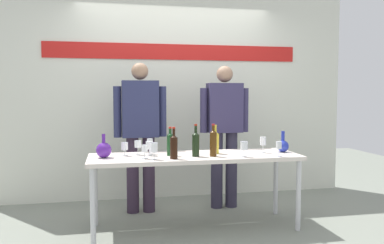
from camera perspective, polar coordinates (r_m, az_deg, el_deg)
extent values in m
plane|color=gray|center=(4.21, 0.42, -14.93)|extent=(10.00, 10.00, 0.00)
cube|color=silver|center=(5.27, -2.55, 5.52)|extent=(4.70, 0.10, 3.00)
cube|color=red|center=(5.24, -2.46, 10.00)|extent=(3.29, 0.01, 0.20)
cube|color=silver|center=(4.03, 0.43, -5.03)|extent=(2.12, 0.66, 0.04)
cylinder|color=silver|center=(3.76, -14.03, -11.73)|extent=(0.05, 0.05, 0.71)
cylinder|color=silver|center=(4.17, 15.01, -10.14)|extent=(0.05, 0.05, 0.71)
cylinder|color=silver|center=(4.29, -13.71, -9.69)|extent=(0.05, 0.05, 0.71)
cylinder|color=silver|center=(4.66, 11.91, -8.56)|extent=(0.05, 0.05, 0.71)
sphere|color=#51208D|center=(3.93, -12.54, -3.97)|extent=(0.15, 0.15, 0.15)
cylinder|color=#51208D|center=(3.92, -12.56, -2.35)|extent=(0.03, 0.03, 0.09)
sphere|color=#2230A1|center=(4.32, 12.89, -3.41)|extent=(0.13, 0.13, 0.13)
cylinder|color=#2230A1|center=(4.30, 12.91, -1.99)|extent=(0.04, 0.04, 0.11)
cylinder|color=#322437|center=(4.65, -8.50, -7.51)|extent=(0.14, 0.14, 0.88)
cylinder|color=#322437|center=(4.66, -6.21, -7.46)|extent=(0.14, 0.14, 0.88)
cube|color=#282C50|center=(4.56, -7.44, 1.88)|extent=(0.41, 0.22, 0.64)
cylinder|color=#282C50|center=(4.55, -10.65, 1.44)|extent=(0.09, 0.09, 0.58)
cylinder|color=#282C50|center=(4.59, -4.25, 1.52)|extent=(0.09, 0.09, 0.58)
sphere|color=#967156|center=(4.57, -7.49, 7.23)|extent=(0.19, 0.19, 0.19)
cylinder|color=#2D293E|center=(4.80, 3.57, -6.89)|extent=(0.14, 0.14, 0.91)
cylinder|color=#2D293E|center=(4.85, 5.66, -6.79)|extent=(0.14, 0.14, 0.91)
cube|color=#322D4F|center=(4.74, 4.68, 2.05)|extent=(0.40, 0.22, 0.58)
cylinder|color=#322D4F|center=(4.68, 1.71, 1.68)|extent=(0.09, 0.09, 0.52)
cylinder|color=#322D4F|center=(4.82, 7.55, 1.72)|extent=(0.09, 0.09, 0.52)
sphere|color=#99745B|center=(4.74, 4.71, 6.86)|extent=(0.19, 0.19, 0.19)
cylinder|color=gold|center=(4.12, 3.37, -3.11)|extent=(0.08, 0.08, 0.20)
cone|color=gold|center=(4.11, 3.37, -1.51)|extent=(0.08, 0.08, 0.03)
cylinder|color=gold|center=(4.11, 3.37, -1.17)|extent=(0.03, 0.03, 0.08)
cylinder|color=gold|center=(4.10, 3.38, -0.53)|extent=(0.03, 0.03, 0.02)
cylinder|color=#462A0C|center=(3.93, 3.07, -3.23)|extent=(0.07, 0.07, 0.24)
cone|color=#462A0C|center=(3.91, 3.07, -1.33)|extent=(0.07, 0.07, 0.03)
cylinder|color=#462A0C|center=(3.91, 3.07, -1.00)|extent=(0.03, 0.03, 0.07)
cylinder|color=#AE2322|center=(3.91, 3.08, -0.37)|extent=(0.03, 0.03, 0.02)
cylinder|color=black|center=(3.78, -2.62, -3.77)|extent=(0.07, 0.07, 0.20)
cone|color=black|center=(3.77, -2.62, -2.04)|extent=(0.07, 0.07, 0.03)
cylinder|color=black|center=(3.76, -2.63, -1.59)|extent=(0.03, 0.03, 0.08)
cylinder|color=red|center=(3.76, -2.63, -0.83)|extent=(0.03, 0.03, 0.02)
cylinder|color=black|center=(3.92, 0.54, -3.39)|extent=(0.07, 0.07, 0.22)
cone|color=black|center=(3.91, 0.54, -1.64)|extent=(0.07, 0.07, 0.03)
cylinder|color=black|center=(3.90, 0.54, -1.18)|extent=(0.03, 0.03, 0.09)
cylinder|color=#A92715|center=(3.90, 0.54, -0.41)|extent=(0.03, 0.03, 0.02)
cylinder|color=#17401B|center=(3.98, -3.14, -3.36)|extent=(0.07, 0.07, 0.21)
cone|color=#17401B|center=(3.96, -3.15, -1.70)|extent=(0.07, 0.07, 0.03)
cylinder|color=#17401B|center=(3.96, -3.15, -1.40)|extent=(0.03, 0.03, 0.06)
cylinder|color=red|center=(3.96, -3.15, -0.82)|extent=(0.03, 0.03, 0.02)
cylinder|color=white|center=(4.10, -6.04, -4.59)|extent=(0.06, 0.06, 0.00)
cylinder|color=white|center=(4.10, -6.04, -4.09)|extent=(0.01, 0.01, 0.07)
cylinder|color=white|center=(4.09, -6.05, -3.00)|extent=(0.06, 0.06, 0.09)
cylinder|color=white|center=(4.07, -7.75, -4.68)|extent=(0.05, 0.05, 0.00)
cylinder|color=white|center=(4.06, -7.76, -4.15)|extent=(0.01, 0.01, 0.07)
cylinder|color=white|center=(4.05, -7.77, -3.14)|extent=(0.07, 0.07, 0.07)
cylinder|color=white|center=(3.83, -6.81, -5.23)|extent=(0.06, 0.06, 0.00)
cylinder|color=white|center=(3.82, -6.81, -4.75)|extent=(0.01, 0.01, 0.06)
cylinder|color=white|center=(3.81, -6.82, -3.78)|extent=(0.06, 0.06, 0.07)
cylinder|color=white|center=(4.01, -6.12, -4.79)|extent=(0.05, 0.05, 0.00)
cylinder|color=white|center=(4.00, -6.12, -4.33)|extent=(0.01, 0.01, 0.06)
cylinder|color=white|center=(3.99, -6.13, -3.33)|extent=(0.07, 0.07, 0.08)
cylinder|color=white|center=(3.77, -5.46, -5.37)|extent=(0.06, 0.06, 0.00)
cylinder|color=white|center=(3.76, -5.47, -4.84)|extent=(0.01, 0.01, 0.07)
cylinder|color=white|center=(3.75, -5.48, -3.65)|extent=(0.07, 0.07, 0.09)
cylinder|color=white|center=(4.03, -9.61, -4.77)|extent=(0.06, 0.06, 0.00)
cylinder|color=white|center=(4.03, -9.62, -4.36)|extent=(0.01, 0.01, 0.06)
cylinder|color=white|center=(4.02, -9.63, -3.43)|extent=(0.07, 0.07, 0.08)
cylinder|color=white|center=(3.94, 7.46, -4.96)|extent=(0.06, 0.06, 0.00)
cylinder|color=white|center=(3.93, 7.46, -4.46)|extent=(0.01, 0.01, 0.07)
cylinder|color=white|center=(3.92, 7.47, -3.38)|extent=(0.07, 0.07, 0.08)
cylinder|color=white|center=(4.01, 12.32, -4.85)|extent=(0.06, 0.06, 0.00)
cylinder|color=white|center=(4.01, 12.33, -4.30)|extent=(0.01, 0.01, 0.08)
cylinder|color=white|center=(4.00, 12.34, -3.24)|extent=(0.06, 0.06, 0.07)
cylinder|color=white|center=(4.25, 10.11, -4.33)|extent=(0.06, 0.06, 0.00)
cylinder|color=white|center=(4.24, 10.11, -3.79)|extent=(0.01, 0.01, 0.08)
cylinder|color=white|center=(4.23, 10.13, -2.69)|extent=(0.06, 0.06, 0.09)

